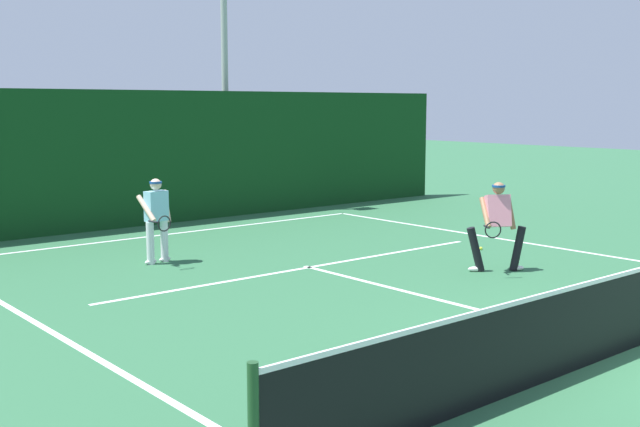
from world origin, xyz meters
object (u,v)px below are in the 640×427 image
at_px(player_near, 497,222).
at_px(player_far, 157,217).
at_px(tennis_ball, 481,248).
at_px(light_pole, 224,22).

distance_m(player_near, player_far, 6.27).
height_order(tennis_ball, light_pole, light_pole).
xyz_separation_m(player_near, tennis_ball, (1.43, 1.48, -0.85)).
bearing_deg(player_near, tennis_ball, -100.41).
xyz_separation_m(player_near, light_pole, (0.64, 9.74, 4.28)).
bearing_deg(player_far, tennis_ball, 142.70).
bearing_deg(tennis_ball, player_far, 151.80).
distance_m(tennis_ball, light_pole, 9.76).
bearing_deg(light_pole, player_far, -133.67).
relative_size(player_far, tennis_ball, 24.25).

